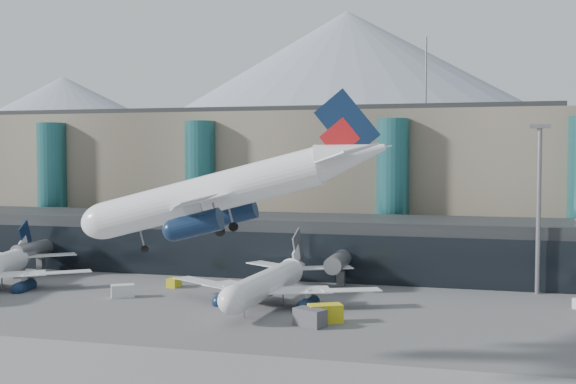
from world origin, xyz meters
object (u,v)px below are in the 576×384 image
object	(u,v)px
hero_jet	(238,180)
veh_c	(310,317)
lightmast_mid	(539,199)
veh_f	(18,270)
jet_parked_mid	(273,273)
veh_a	(123,291)
veh_b	(174,283)
veh_h	(325,313)

from	to	relation	value
hero_jet	veh_c	xyz separation A→B (m)	(2.03, 21.04, -17.64)
lightmast_mid	veh_c	world-z (taller)	lightmast_mid
veh_c	veh_f	world-z (taller)	veh_c
jet_parked_mid	veh_a	size ratio (longest dim) A/B	9.92
jet_parked_mid	veh_a	distance (m)	22.73
veh_b	veh_c	bearing A→B (deg)	-122.34
lightmast_mid	veh_b	bearing A→B (deg)	-170.63
lightmast_mid	veh_h	distance (m)	40.25
veh_h	hero_jet	bearing A→B (deg)	-125.48
lightmast_mid	hero_jet	world-z (taller)	lightmast_mid
veh_f	veh_h	xyz separation A→B (m)	(58.43, -19.82, 0.07)
veh_b	veh_c	size ratio (longest dim) A/B	0.64
veh_f	veh_h	size ratio (longest dim) A/B	0.93
hero_jet	veh_c	bearing A→B (deg)	81.72
veh_c	veh_h	size ratio (longest dim) A/B	0.94
lightmast_mid	veh_b	distance (m)	57.79
jet_parked_mid	veh_a	bearing A→B (deg)	101.36
veh_a	veh_c	bearing A→B (deg)	-49.95
lightmast_mid	veh_h	world-z (taller)	lightmast_mid
veh_f	jet_parked_mid	bearing A→B (deg)	-140.24
veh_c	hero_jet	bearing A→B (deg)	-68.57
veh_a	veh_f	xyz separation A→B (m)	(-26.17, 11.85, 0.15)
lightmast_mid	jet_parked_mid	size ratio (longest dim) A/B	0.77
veh_c	veh_f	size ratio (longest dim) A/B	1.02
veh_a	veh_c	distance (m)	32.52
veh_b	veh_f	distance (m)	30.23
hero_jet	veh_h	xyz separation A→B (m)	(3.45, 23.41, -17.58)
veh_h	veh_a	bearing A→B (deg)	139.04
hero_jet	veh_c	size ratio (longest dim) A/B	8.15
veh_f	hero_jet	bearing A→B (deg)	-168.10
veh_b	lightmast_mid	bearing A→B (deg)	-76.49
veh_a	veh_c	xyz separation A→B (m)	(30.83, -10.33, 0.16)
veh_f	veh_h	distance (m)	61.69
veh_b	veh_h	bearing A→B (deg)	-117.60
hero_jet	veh_f	distance (m)	72.13
veh_a	veh_h	distance (m)	33.22
veh_a	jet_parked_mid	bearing A→B (deg)	-23.72
jet_parked_mid	veh_h	distance (m)	15.09
lightmast_mid	veh_f	size ratio (longest dim) A/B	6.60
hero_jet	veh_h	bearing A→B (deg)	78.85
jet_parked_mid	veh_b	world-z (taller)	jet_parked_mid
jet_parked_mid	veh_a	world-z (taller)	jet_parked_mid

